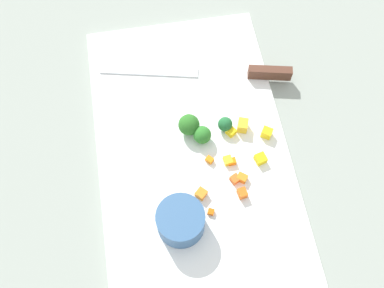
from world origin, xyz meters
The scene contains 19 objects.
ground_plane centered at (0.00, 0.00, 0.00)m, with size 4.00×4.00×0.00m, color #919B91.
cutting_board centered at (0.00, 0.00, 0.01)m, with size 0.54×0.32×0.01m, color white.
prep_bowl centered at (0.13, -0.04, 0.04)m, with size 0.07×0.07×0.05m, color #37608F.
chef_knife centered at (-0.13, 0.10, 0.02)m, with size 0.09×0.35×0.02m.
carrot_dice_0 centered at (0.07, 0.06, 0.02)m, with size 0.01×0.01×0.01m, color orange.
carrot_dice_1 centered at (0.03, 0.02, 0.02)m, with size 0.01×0.01×0.01m, color orange.
carrot_dice_2 centered at (0.04, 0.06, 0.02)m, with size 0.01×0.01×0.01m, color orange.
carrot_dice_3 centered at (0.10, 0.07, 0.02)m, with size 0.02×0.01×0.01m, color orange.
carrot_dice_4 centered at (0.09, 0.00, 0.02)m, with size 0.02×0.02×0.01m, color orange.
carrot_dice_5 centered at (0.12, 0.01, 0.02)m, with size 0.01×0.01×0.01m, color orange.
carrot_dice_6 centered at (0.07, 0.07, 0.02)m, with size 0.01×0.02×0.01m, color orange.
pepper_dice_0 centered at (0.00, 0.13, 0.02)m, with size 0.02×0.02×0.02m, color yellow.
pepper_dice_1 centered at (0.04, 0.11, 0.02)m, with size 0.02×0.02×0.01m, color yellow.
pepper_dice_2 centered at (0.04, 0.05, 0.02)m, with size 0.01×0.01×0.01m, color yellow.
pepper_dice_3 centered at (-0.01, 0.07, 0.02)m, with size 0.01×0.01×0.01m, color yellow.
pepper_dice_4 centered at (-0.02, 0.09, 0.02)m, with size 0.02×0.02×0.02m, color yellow.
broccoli_floret_0 centered at (-0.03, 0.00, 0.03)m, with size 0.04×0.04×0.04m.
broccoli_floret_1 centered at (-0.03, 0.06, 0.03)m, with size 0.02×0.02×0.03m.
broccoli_floret_2 centered at (-0.01, 0.02, 0.03)m, with size 0.03×0.03×0.03m.
Camera 1 is at (0.32, -0.05, 0.70)m, focal length 41.70 mm.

